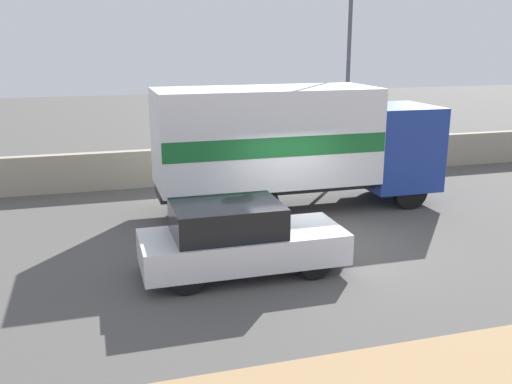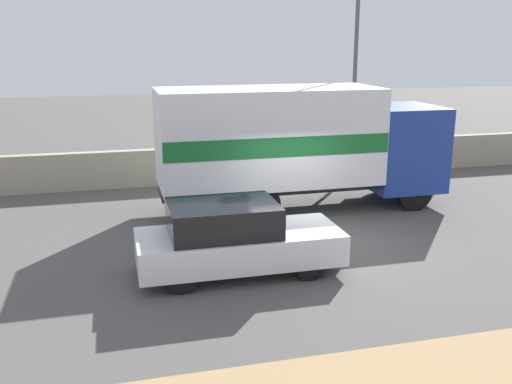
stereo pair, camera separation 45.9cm
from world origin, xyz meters
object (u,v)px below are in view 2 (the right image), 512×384
Objects in this scene: box_truck at (295,142)px; car_hatchback at (235,239)px; street_lamp at (356,50)px; pedestrian at (438,154)px.

box_truck reaches higher than car_hatchback.
street_lamp is 4.16× the size of pedestrian.
street_lamp is at bearing 152.32° from pedestrian.
pedestrian reaches higher than car_hatchback.
street_lamp reaches higher than car_hatchback.
box_truck is 4.42× the size of pedestrian.
car_hatchback is at bearing -122.66° from box_truck.
box_truck is (-3.22, -3.30, -2.45)m from street_lamp.
street_lamp is 0.94× the size of box_truck.
street_lamp reaches higher than box_truck.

